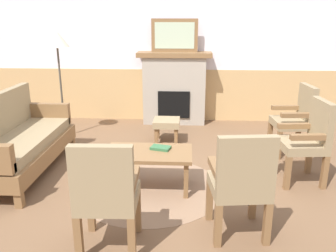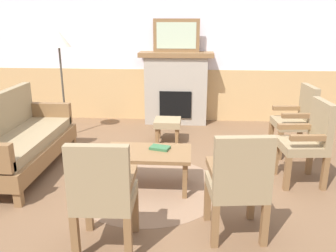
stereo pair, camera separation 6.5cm
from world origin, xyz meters
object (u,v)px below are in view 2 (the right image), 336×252
object	(u,v)px
armchair_by_window_left	(309,139)
armchair_front_center	(238,181)
framed_picture	(176,35)
coffee_table	(148,156)
armchair_near_fireplace	(298,117)
fireplace	(176,88)
floor_lamp_by_couch	(59,46)
armchair_front_left	(103,192)
book_on_table	(160,148)
couch	(20,141)
footstool	(168,124)

from	to	relation	value
armchair_by_window_left	armchair_front_center	bearing A→B (deg)	-128.77
framed_picture	armchair_front_center	distance (m)	3.70
coffee_table	armchair_near_fireplace	world-z (taller)	armchair_near_fireplace
fireplace	floor_lamp_by_couch	xyz separation A→B (m)	(-1.74, -0.90, 0.80)
coffee_table	armchair_by_window_left	xyz separation A→B (m)	(1.82, 0.28, 0.15)
fireplace	armchair_by_window_left	size ratio (longest dim) A/B	1.33
armchair_by_window_left	armchair_front_left	size ratio (longest dim) A/B	1.00
book_on_table	armchair_by_window_left	size ratio (longest dim) A/B	0.22
framed_picture	couch	xyz separation A→B (m)	(-1.81, -2.27, -1.16)
fireplace	couch	xyz separation A→B (m)	(-1.81, -2.27, -0.26)
framed_picture	armchair_by_window_left	xyz separation A→B (m)	(1.63, -2.33, -1.02)
book_on_table	armchair_front_left	bearing A→B (deg)	-105.47
framed_picture	couch	size ratio (longest dim) A/B	0.44
fireplace	couch	world-z (taller)	fireplace
coffee_table	footstool	size ratio (longest dim) A/B	2.40
framed_picture	armchair_by_window_left	size ratio (longest dim) A/B	0.82
couch	footstool	xyz separation A→B (m)	(1.73, 1.22, -0.11)
fireplace	floor_lamp_by_couch	size ratio (longest dim) A/B	0.77
framed_picture	armchair_front_left	world-z (taller)	framed_picture
fireplace	armchair_front_left	world-z (taller)	fireplace
framed_picture	floor_lamp_by_couch	size ratio (longest dim) A/B	0.48
couch	coffee_table	xyz separation A→B (m)	(1.63, -0.33, -0.01)
coffee_table	couch	bearing A→B (deg)	168.55
coffee_table	armchair_near_fireplace	bearing A→B (deg)	31.14
couch	book_on_table	bearing A→B (deg)	-8.10
couch	coffee_table	bearing A→B (deg)	-11.45
coffee_table	floor_lamp_by_couch	xyz separation A→B (m)	(-1.56, 1.71, 1.06)
footstool	coffee_table	bearing A→B (deg)	-93.89
armchair_near_fireplace	armchair_front_center	size ratio (longest dim) A/B	1.00
footstool	armchair_by_window_left	size ratio (longest dim) A/B	0.41
coffee_table	footstool	bearing A→B (deg)	86.11
armchair_front_center	couch	bearing A→B (deg)	154.34
fireplace	armchair_by_window_left	distance (m)	2.85
framed_picture	coffee_table	world-z (taller)	framed_picture
fireplace	armchair_near_fireplace	size ratio (longest dim) A/B	1.33
armchair_near_fireplace	armchair_front_left	size ratio (longest dim) A/B	1.00
coffee_table	armchair_front_left	distance (m)	1.17
coffee_table	armchair_by_window_left	world-z (taller)	armchair_by_window_left
footstool	armchair_near_fireplace	size ratio (longest dim) A/B	0.41
armchair_near_fireplace	armchair_by_window_left	world-z (taller)	same
fireplace	book_on_table	size ratio (longest dim) A/B	6.07
armchair_front_center	floor_lamp_by_couch	xyz separation A→B (m)	(-2.45, 2.58, 0.91)
framed_picture	book_on_table	xyz separation A→B (m)	(-0.05, -2.52, -1.10)
couch	armchair_by_window_left	xyz separation A→B (m)	(3.44, -0.05, 0.14)
framed_picture	armchair_front_left	distance (m)	3.91
fireplace	armchair_by_window_left	xyz separation A→B (m)	(1.63, -2.33, -0.11)
floor_lamp_by_couch	armchair_near_fireplace	bearing A→B (deg)	-8.67
couch	armchair_by_window_left	world-z (taller)	same
footstool	armchair_by_window_left	xyz separation A→B (m)	(1.71, -1.27, 0.25)
armchair_front_center	floor_lamp_by_couch	size ratio (longest dim) A/B	0.58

